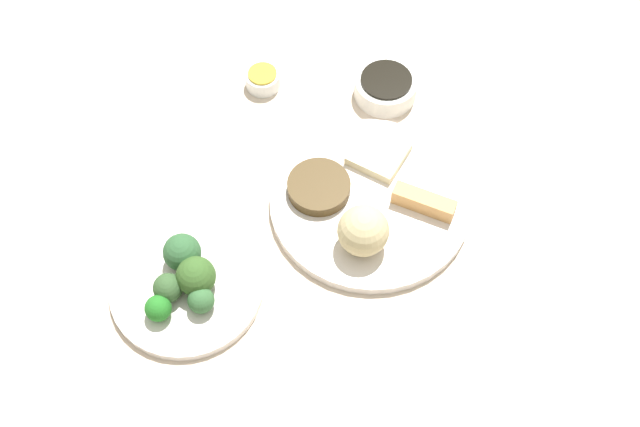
{
  "coord_description": "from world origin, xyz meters",
  "views": [
    {
      "loc": [
        -0.05,
        0.63,
        1.0
      ],
      "look_at": [
        0.08,
        0.07,
        0.06
      ],
      "focal_mm": 43.8,
      "sensor_mm": 36.0,
      "label": 1
    }
  ],
  "objects_px": {
    "main_plate": "(370,202)",
    "soy_sauce_bowl": "(386,88)",
    "broccoli_plate": "(187,286)",
    "sauce_ramekin_hot_mustard": "(263,80)"
  },
  "relations": [
    {
      "from": "main_plate",
      "to": "soy_sauce_bowl",
      "type": "xyz_separation_m",
      "value": [
        0.02,
        -0.21,
        0.01
      ]
    },
    {
      "from": "main_plate",
      "to": "broccoli_plate",
      "type": "relative_size",
      "value": 1.39
    },
    {
      "from": "main_plate",
      "to": "sauce_ramekin_hot_mustard",
      "type": "height_order",
      "value": "sauce_ramekin_hot_mustard"
    },
    {
      "from": "main_plate",
      "to": "sauce_ramekin_hot_mustard",
      "type": "xyz_separation_m",
      "value": [
        0.21,
        -0.19,
        0.01
      ]
    },
    {
      "from": "broccoli_plate",
      "to": "soy_sauce_bowl",
      "type": "relative_size",
      "value": 2.13
    },
    {
      "from": "sauce_ramekin_hot_mustard",
      "to": "soy_sauce_bowl",
      "type": "bearing_deg",
      "value": -172.82
    },
    {
      "from": "soy_sauce_bowl",
      "to": "main_plate",
      "type": "bearing_deg",
      "value": 94.47
    },
    {
      "from": "sauce_ramekin_hot_mustard",
      "to": "main_plate",
      "type": "bearing_deg",
      "value": 138.79
    },
    {
      "from": "broccoli_plate",
      "to": "soy_sauce_bowl",
      "type": "bearing_deg",
      "value": -116.7
    },
    {
      "from": "broccoli_plate",
      "to": "sauce_ramekin_hot_mustard",
      "type": "xyz_separation_m",
      "value": [
        -0.01,
        -0.38,
        0.01
      ]
    }
  ]
}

